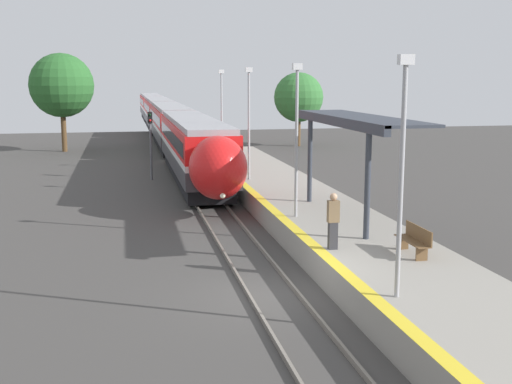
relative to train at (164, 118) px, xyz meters
name	(u,v)px	position (x,y,z in m)	size (l,w,h in m)	color
ground_plane	(273,296)	(0.00, -48.46, -2.23)	(120.00, 120.00, 0.00)	#423F3D
rail_left	(249,295)	(-0.72, -48.46, -2.15)	(0.08, 90.00, 0.15)	slate
rail_right	(297,292)	(0.72, -48.46, -2.15)	(0.08, 90.00, 0.15)	slate
train	(164,118)	(0.00, 0.00, 0.00)	(2.76, 78.58, 3.90)	black
platform_right	(392,273)	(3.72, -48.46, -1.76)	(4.25, 64.00, 0.95)	gray
platform_bench	(415,239)	(4.48, -48.30, -0.81)	(0.44, 1.75, 0.89)	brown
person_waiting	(333,220)	(2.23, -47.18, -0.34)	(0.36, 0.24, 1.80)	#333338
railway_signal	(151,138)	(-2.49, -25.88, 0.36)	(0.28, 0.28, 4.22)	#59595E
lamppost_near	(402,163)	(2.37, -51.77, 2.04)	(0.36, 0.20, 5.86)	#9E9EA3
lamppost_mid	(297,131)	(2.37, -42.25, 2.04)	(0.36, 0.20, 5.86)	#9E9EA3
lamppost_far	(249,117)	(2.37, -32.74, 2.04)	(0.36, 0.20, 5.86)	#9E9EA3
lamppost_farthest	(222,108)	(2.37, -23.23, 2.04)	(0.36, 0.20, 5.86)	#9E9EA3
station_canopy	(350,123)	(4.32, -42.76, 2.34)	(2.02, 9.74, 3.91)	#333842
background_tree_left	(61,86)	(-9.14, -8.51, 3.40)	(5.42, 5.42, 8.36)	brown
background_tree_right	(299,97)	(11.82, -8.25, 2.27)	(4.55, 4.55, 6.79)	brown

